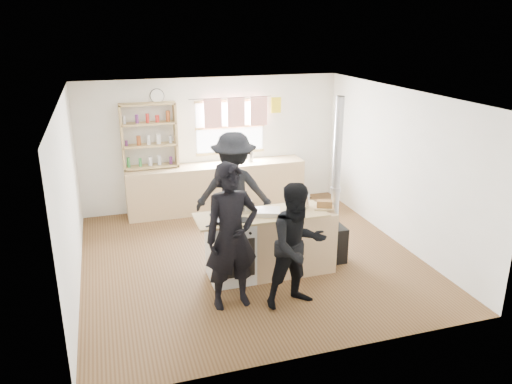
% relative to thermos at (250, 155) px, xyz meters
% --- Properties ---
extents(ground, '(5.00, 5.00, 0.01)m').
position_rel_thermos_xyz_m(ground, '(-0.68, -2.22, -1.05)').
color(ground, brown).
rests_on(ground, ground).
extents(back_counter, '(3.40, 0.55, 0.90)m').
position_rel_thermos_xyz_m(back_counter, '(-0.68, 0.00, -0.59)').
color(back_counter, tan).
rests_on(back_counter, ground).
extents(shelving_unit, '(1.00, 0.28, 1.20)m').
position_rel_thermos_xyz_m(shelving_unit, '(-1.88, 0.12, 0.47)').
color(shelving_unit, tan).
rests_on(shelving_unit, back_counter).
extents(thermos, '(0.10, 0.10, 0.28)m').
position_rel_thermos_xyz_m(thermos, '(0.00, 0.00, 0.00)').
color(thermos, silver).
rests_on(thermos, back_counter).
extents(cooking_island, '(1.97, 0.64, 0.93)m').
position_rel_thermos_xyz_m(cooking_island, '(-0.53, -2.77, -0.57)').
color(cooking_island, white).
rests_on(cooking_island, ground).
extents(skillet_greens, '(0.41, 0.41, 0.05)m').
position_rel_thermos_xyz_m(skillet_greens, '(-1.20, -2.92, -0.08)').
color(skillet_greens, black).
rests_on(skillet_greens, cooking_island).
extents(roast_tray, '(0.43, 0.39, 0.07)m').
position_rel_thermos_xyz_m(roast_tray, '(-0.60, -2.80, -0.07)').
color(roast_tray, silver).
rests_on(roast_tray, cooking_island).
extents(stockpot_stove, '(0.24, 0.24, 0.19)m').
position_rel_thermos_xyz_m(stockpot_stove, '(-0.88, -2.61, -0.03)').
color(stockpot_stove, '#B6B6B8').
rests_on(stockpot_stove, cooking_island).
extents(stockpot_counter, '(0.28, 0.28, 0.21)m').
position_rel_thermos_xyz_m(stockpot_counter, '(-0.05, -2.67, -0.02)').
color(stockpot_counter, silver).
rests_on(stockpot_counter, cooking_island).
extents(bread_board, '(0.34, 0.29, 0.12)m').
position_rel_thermos_xyz_m(bread_board, '(0.25, -2.83, -0.06)').
color(bread_board, tan).
rests_on(bread_board, cooking_island).
extents(flue_heater, '(0.35, 0.35, 2.50)m').
position_rel_thermos_xyz_m(flue_heater, '(0.49, -2.69, -0.40)').
color(flue_heater, black).
rests_on(flue_heater, ground).
extents(person_near_left, '(0.72, 0.50, 1.89)m').
position_rel_thermos_xyz_m(person_near_left, '(-1.27, -3.43, -0.10)').
color(person_near_left, black).
rests_on(person_near_left, ground).
extents(person_near_right, '(0.86, 0.71, 1.63)m').
position_rel_thermos_xyz_m(person_near_right, '(-0.49, -3.67, -0.22)').
color(person_near_right, black).
rests_on(person_near_right, ground).
extents(person_far, '(1.38, 1.05, 1.88)m').
position_rel_thermos_xyz_m(person_far, '(-0.79, -1.74, -0.10)').
color(person_far, black).
rests_on(person_far, ground).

